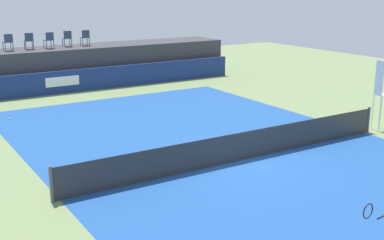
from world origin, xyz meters
name	(u,v)px	position (x,y,z in m)	size (l,w,h in m)	color
ground_plane	(192,138)	(0.00, 3.00, 0.00)	(48.00, 48.00, 0.00)	#6B7F51
court_inner	(240,160)	(0.00, 0.00, 0.00)	(12.00, 22.00, 0.00)	#1C478C
sponsor_wall	(89,79)	(-0.01, 13.50, 0.60)	(18.00, 0.22, 1.20)	navy
spectator_platform	(77,66)	(0.00, 15.30, 1.10)	(18.00, 2.80, 2.20)	#38383D
spectator_chair_far_left	(8,41)	(-3.68, 15.25, 2.69)	(0.46, 0.46, 0.89)	#2D3D56
spectator_chair_left	(29,40)	(-2.58, 15.32, 2.69)	(0.48, 0.48, 0.89)	#2D3D56
spectator_chair_center	(49,39)	(-1.56, 15.11, 2.69)	(0.47, 0.47, 0.89)	#2D3D56
spectator_chair_right	(67,38)	(-0.43, 15.47, 2.69)	(0.47, 0.47, 0.89)	#2D3D56
spectator_chair_far_right	(85,37)	(0.59, 15.38, 2.69)	(0.45, 0.45, 0.89)	#2D3D56
umpire_chair	(380,91)	(6.77, 0.02, 1.59)	(0.51, 0.51, 2.76)	white
tennis_net	(241,147)	(0.00, 0.00, 0.47)	(12.40, 0.02, 0.95)	#2D2D2D
net_post_near	(51,184)	(-6.20, 0.00, 0.50)	(0.10, 0.10, 1.00)	#4C4C51
net_post_far	(368,120)	(6.20, 0.00, 0.50)	(0.10, 0.10, 1.00)	#4C4C51
tennis_ball	(10,119)	(-5.17, 9.36, 0.04)	(0.07, 0.07, 0.07)	#D8EA33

